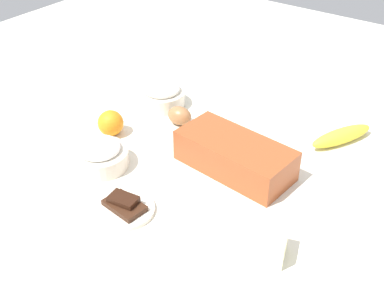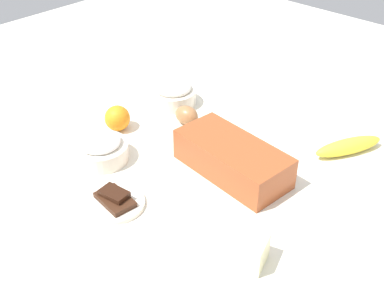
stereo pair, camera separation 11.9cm
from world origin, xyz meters
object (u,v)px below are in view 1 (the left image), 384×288
at_px(sugar_bowl, 100,155).
at_px(banana, 342,136).
at_px(chocolate_plate, 125,208).
at_px(loaf_pan, 235,155).
at_px(flour_bowl, 162,95).
at_px(egg_near_butter, 180,116).
at_px(orange_fruit, 111,123).
at_px(butter_block, 262,243).

distance_m(sugar_bowl, banana, 0.62).
bearing_deg(chocolate_plate, loaf_pan, -112.36).
bearing_deg(sugar_bowl, flour_bowl, -78.21).
bearing_deg(loaf_pan, chocolate_plate, 73.33).
relative_size(flour_bowl, egg_near_butter, 1.96).
bearing_deg(orange_fruit, chocolate_plate, 139.16).
height_order(sugar_bowl, chocolate_plate, sugar_bowl).
height_order(loaf_pan, orange_fruit, loaf_pan).
distance_m(flour_bowl, egg_near_butter, 0.12).
distance_m(flour_bowl, orange_fruit, 0.20).
bearing_deg(sugar_bowl, chocolate_plate, 151.45).
bearing_deg(flour_bowl, egg_near_butter, 153.32).
distance_m(orange_fruit, butter_block, 0.56).
xyz_separation_m(loaf_pan, orange_fruit, (0.35, 0.06, -0.01)).
xyz_separation_m(sugar_bowl, egg_near_butter, (-0.04, -0.27, -0.01)).
xyz_separation_m(sugar_bowl, butter_block, (-0.46, 0.02, -0.00)).
relative_size(loaf_pan, flour_bowl, 2.17).
bearing_deg(egg_near_butter, butter_block, 145.40).
height_order(flour_bowl, egg_near_butter, flour_bowl).
distance_m(loaf_pan, flour_bowl, 0.37).
relative_size(sugar_bowl, butter_block, 1.53).
bearing_deg(egg_near_butter, flour_bowl, -26.68).
relative_size(sugar_bowl, banana, 0.72).
xyz_separation_m(butter_block, chocolate_plate, (0.30, 0.06, -0.02)).
height_order(loaf_pan, flour_bowl, loaf_pan).
height_order(banana, orange_fruit, orange_fruit).
relative_size(flour_bowl, chocolate_plate, 1.03).
bearing_deg(sugar_bowl, loaf_pan, -146.41).
distance_m(flour_bowl, banana, 0.52).
bearing_deg(egg_near_butter, sugar_bowl, 81.71).
xyz_separation_m(orange_fruit, chocolate_plate, (-0.24, 0.21, -0.02)).
xyz_separation_m(loaf_pan, flour_bowl, (0.34, -0.14, -0.01)).
xyz_separation_m(flour_bowl, sugar_bowl, (-0.07, 0.32, -0.00)).
bearing_deg(flour_bowl, loaf_pan, 157.35).
relative_size(loaf_pan, banana, 1.53).
distance_m(sugar_bowl, butter_block, 0.46).
xyz_separation_m(flour_bowl, chocolate_plate, (-0.23, 0.41, -0.02)).
distance_m(loaf_pan, chocolate_plate, 0.29).
relative_size(loaf_pan, sugar_bowl, 2.12).
bearing_deg(banana, butter_block, 93.02).
bearing_deg(butter_block, chocolate_plate, 12.18).
height_order(sugar_bowl, egg_near_butter, sugar_bowl).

